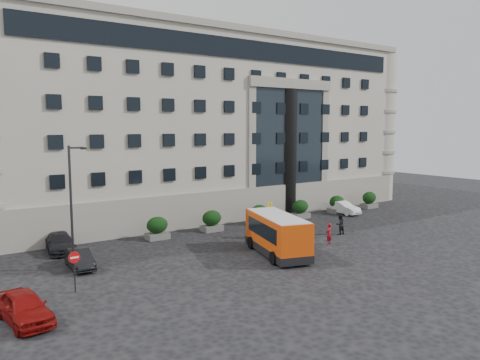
% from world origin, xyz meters
% --- Properties ---
extents(ground, '(120.00, 120.00, 0.00)m').
position_xyz_m(ground, '(0.00, 0.00, 0.00)').
color(ground, black).
rests_on(ground, ground).
extents(civic_building, '(44.00, 24.00, 18.00)m').
position_xyz_m(civic_building, '(6.00, 22.00, 9.00)').
color(civic_building, '#A19C8E').
rests_on(civic_building, ground).
extents(entrance_column, '(1.80, 1.80, 13.00)m').
position_xyz_m(entrance_column, '(12.00, 10.30, 6.50)').
color(entrance_column, black).
rests_on(entrance_column, ground).
extents(hedge_a, '(1.80, 1.26, 1.84)m').
position_xyz_m(hedge_a, '(-4.00, 7.80, 0.93)').
color(hedge_a, '#5B5C59').
rests_on(hedge_a, ground).
extents(hedge_b, '(1.80, 1.26, 1.84)m').
position_xyz_m(hedge_b, '(1.20, 7.80, 0.93)').
color(hedge_b, '#5B5C59').
rests_on(hedge_b, ground).
extents(hedge_c, '(1.80, 1.26, 1.84)m').
position_xyz_m(hedge_c, '(6.40, 7.80, 0.93)').
color(hedge_c, '#5B5C59').
rests_on(hedge_c, ground).
extents(hedge_d, '(1.80, 1.26, 1.84)m').
position_xyz_m(hedge_d, '(11.60, 7.80, 0.93)').
color(hedge_d, '#5B5C59').
rests_on(hedge_d, ground).
extents(hedge_e, '(1.80, 1.26, 1.84)m').
position_xyz_m(hedge_e, '(16.80, 7.80, 0.93)').
color(hedge_e, '#5B5C59').
rests_on(hedge_e, ground).
extents(hedge_f, '(1.80, 1.26, 1.84)m').
position_xyz_m(hedge_f, '(22.00, 7.80, 0.93)').
color(hedge_f, '#5B5C59').
rests_on(hedge_f, ground).
extents(street_lamp, '(1.16, 0.18, 8.00)m').
position_xyz_m(street_lamp, '(-11.94, 3.00, 4.37)').
color(street_lamp, '#262628').
rests_on(street_lamp, ground).
extents(bus_stop_sign, '(0.50, 0.08, 2.52)m').
position_xyz_m(bus_stop_sign, '(5.50, 5.00, 1.73)').
color(bus_stop_sign, '#262628').
rests_on(bus_stop_sign, ground).
extents(no_entry_sign, '(0.64, 0.16, 2.32)m').
position_xyz_m(no_entry_sign, '(-13.00, -1.04, 1.65)').
color(no_entry_sign, '#262628').
rests_on(no_entry_sign, ground).
extents(minibus, '(4.21, 7.31, 2.89)m').
position_xyz_m(minibus, '(1.09, -1.41, 1.59)').
color(minibus, '#D14109').
rests_on(minibus, ground).
extents(red_truck, '(3.54, 6.18, 3.14)m').
position_xyz_m(red_truck, '(-14.46, 14.62, 1.61)').
color(red_truck, maroon).
rests_on(red_truck, ground).
extents(parked_car_a, '(2.31, 4.52, 1.47)m').
position_xyz_m(parked_car_a, '(-16.09, -3.76, 0.74)').
color(parked_car_a, maroon).
rests_on(parked_car_a, ground).
extents(parked_car_b, '(1.50, 3.78, 1.22)m').
position_xyz_m(parked_car_b, '(-11.50, 3.41, 0.61)').
color(parked_car_b, black).
rests_on(parked_car_b, ground).
extents(parked_car_c, '(2.40, 4.77, 1.33)m').
position_xyz_m(parked_car_c, '(-11.50, 8.40, 0.67)').
color(parked_car_c, black).
rests_on(parked_car_c, ground).
extents(white_taxi, '(1.53, 4.07, 1.33)m').
position_xyz_m(white_taxi, '(16.81, 7.00, 0.66)').
color(white_taxi, white).
rests_on(white_taxi, ground).
extents(pedestrian_a, '(0.72, 0.60, 1.68)m').
position_xyz_m(pedestrian_a, '(6.32, -1.39, 0.84)').
color(pedestrian_a, maroon).
rests_on(pedestrian_a, ground).
extents(pedestrian_b, '(0.87, 0.69, 1.76)m').
position_xyz_m(pedestrian_b, '(9.49, 0.45, 0.88)').
color(pedestrian_b, black).
rests_on(pedestrian_b, ground).
extents(pedestrian_c, '(1.44, 1.28, 1.93)m').
position_xyz_m(pedestrian_c, '(3.20, 3.32, 0.97)').
color(pedestrian_c, black).
rests_on(pedestrian_c, ground).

